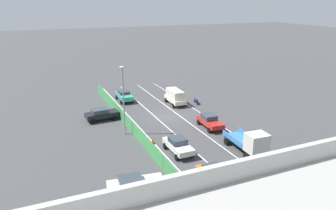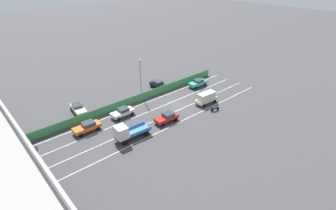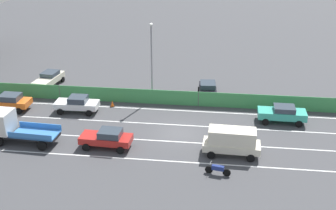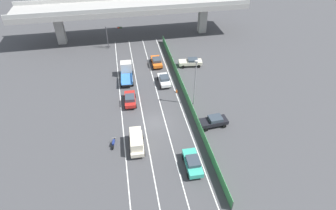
# 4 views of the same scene
# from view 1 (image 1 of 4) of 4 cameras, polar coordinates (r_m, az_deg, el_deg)

# --- Properties ---
(ground_plane) EXTENTS (300.00, 300.00, 0.00)m
(ground_plane) POSITION_cam_1_polar(r_m,az_deg,el_deg) (43.73, -0.03, -2.08)
(ground_plane) COLOR #424244
(lane_line_left_edge) EXTENTS (0.14, 47.81, 0.01)m
(lane_line_left_edge) POSITION_cam_1_polar(r_m,az_deg,el_deg) (41.04, 9.52, -3.73)
(lane_line_left_edge) COLOR silver
(lane_line_left_edge) RESTS_ON ground
(lane_line_mid_left) EXTENTS (0.14, 47.81, 0.01)m
(lane_line_mid_left) POSITION_cam_1_polar(r_m,az_deg,el_deg) (39.47, 5.56, -4.47)
(lane_line_mid_left) COLOR silver
(lane_line_mid_left) RESTS_ON ground
(lane_line_mid_right) EXTENTS (0.14, 47.81, 0.01)m
(lane_line_mid_right) POSITION_cam_1_polar(r_m,az_deg,el_deg) (38.11, 1.29, -5.23)
(lane_line_mid_right) COLOR silver
(lane_line_mid_right) RESTS_ON ground
(lane_line_right_edge) EXTENTS (0.14, 47.81, 0.01)m
(lane_line_right_edge) POSITION_cam_1_polar(r_m,az_deg,el_deg) (36.98, -3.27, -6.02)
(lane_line_right_edge) COLOR silver
(lane_line_right_edge) RESTS_ON ground
(green_fence) EXTENTS (0.10, 43.91, 1.56)m
(green_fence) POSITION_cam_1_polar(r_m,az_deg,el_deg) (36.27, -5.32, -5.24)
(green_fence) COLOR #3D8E4C
(green_fence) RESTS_ON ground
(car_sedan_white) EXTENTS (2.05, 4.25, 1.62)m
(car_sedan_white) POSITION_cam_1_polar(r_m,az_deg,el_deg) (33.40, 1.82, -7.12)
(car_sedan_white) COLOR white
(car_sedan_white) RESTS_ON ground
(car_taxi_orange) EXTENTS (2.03, 4.42, 1.63)m
(car_taxi_orange) POSITION_cam_1_polar(r_m,az_deg,el_deg) (28.15, 8.61, -12.47)
(car_taxi_orange) COLOR orange
(car_taxi_orange) RESTS_ON ground
(car_sedan_red) EXTENTS (2.12, 4.35, 1.61)m
(car_sedan_red) POSITION_cam_1_polar(r_m,az_deg,el_deg) (40.12, 7.46, -2.81)
(car_sedan_red) COLOR red
(car_sedan_red) RESTS_ON ground
(car_taxi_teal) EXTENTS (2.06, 4.45, 1.62)m
(car_taxi_teal) POSITION_cam_1_polar(r_m,az_deg,el_deg) (50.77, -7.84, 1.73)
(car_taxi_teal) COLOR teal
(car_taxi_teal) RESTS_ON ground
(car_van_cream) EXTENTS (2.16, 4.64, 2.26)m
(car_van_cream) POSITION_cam_1_polar(r_m,az_deg,el_deg) (48.54, 1.26, 1.58)
(car_van_cream) COLOR beige
(car_van_cream) RESTS_ON ground
(flatbed_truck_blue) EXTENTS (2.57, 5.81, 2.73)m
(flatbed_truck_blue) POSITION_cam_1_polar(r_m,az_deg,el_deg) (33.68, 14.64, -6.57)
(flatbed_truck_blue) COLOR black
(flatbed_truck_blue) RESTS_ON ground
(motorcycle) EXTENTS (0.64, 1.93, 0.93)m
(motorcycle) POSITION_cam_1_polar(r_m,az_deg,el_deg) (49.24, 5.04, 0.77)
(motorcycle) COLOR black
(motorcycle) RESTS_ON ground
(parked_sedan_dark) EXTENTS (4.37, 2.26, 1.61)m
(parked_sedan_dark) POSITION_cam_1_polar(r_m,az_deg,el_deg) (43.04, -11.81, -1.55)
(parked_sedan_dark) COLOR black
(parked_sedan_dark) RESTS_ON ground
(parked_sedan_cream) EXTENTS (4.79, 2.43, 1.59)m
(parked_sedan_cream) POSITION_cam_1_polar(r_m,az_deg,el_deg) (26.90, -5.90, -13.95)
(parked_sedan_cream) COLOR beige
(parked_sedan_cream) RESTS_ON ground
(street_lamp) EXTENTS (0.60, 0.36, 8.21)m
(street_lamp) POSITION_cam_1_polar(r_m,az_deg,el_deg) (36.82, -7.97, 1.83)
(street_lamp) COLOR gray
(street_lamp) RESTS_ON ground
(traffic_cone) EXTENTS (0.47, 0.47, 0.68)m
(traffic_cone) POSITION_cam_1_polar(r_m,az_deg,el_deg) (35.62, -2.77, -6.45)
(traffic_cone) COLOR orange
(traffic_cone) RESTS_ON ground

